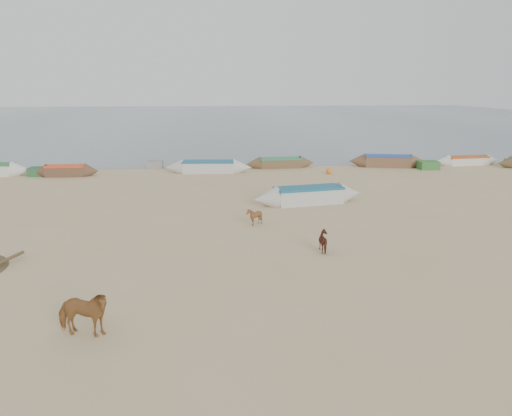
# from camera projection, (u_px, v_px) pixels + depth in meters

# --- Properties ---
(ground) EXTENTS (140.00, 140.00, 0.00)m
(ground) POSITION_uv_depth(u_px,v_px,m) (266.00, 258.00, 19.24)
(ground) COLOR tan
(ground) RESTS_ON ground
(sea) EXTENTS (160.00, 160.00, 0.00)m
(sea) POSITION_uv_depth(u_px,v_px,m) (218.00, 119.00, 98.46)
(sea) COLOR slate
(sea) RESTS_ON ground
(cow_adult) EXTENTS (1.65, 1.02, 1.29)m
(cow_adult) POSITION_uv_depth(u_px,v_px,m) (83.00, 314.00, 13.09)
(cow_adult) COLOR #915E2F
(cow_adult) RESTS_ON ground
(calf_front) EXTENTS (0.83, 0.75, 0.86)m
(calf_front) POSITION_uv_depth(u_px,v_px,m) (254.00, 216.00, 23.62)
(calf_front) COLOR brown
(calf_front) RESTS_ON ground
(calf_right) EXTENTS (1.00, 1.05, 0.83)m
(calf_right) POSITION_uv_depth(u_px,v_px,m) (326.00, 241.00, 19.89)
(calf_right) COLOR #5A2A1D
(calf_right) RESTS_ON ground
(near_canoe) EXTENTS (6.57, 2.55, 0.95)m
(near_canoe) POSITION_uv_depth(u_px,v_px,m) (309.00, 195.00, 27.93)
(near_canoe) COLOR beige
(near_canoe) RESTS_ON ground
(waterline_canoes) EXTENTS (57.14, 3.78, 0.96)m
(waterline_canoes) POSITION_uv_depth(u_px,v_px,m) (234.00, 165.00, 38.59)
(waterline_canoes) COLOR brown
(waterline_canoes) RESTS_ON ground
(beach_clutter) EXTENTS (46.73, 4.85, 0.64)m
(beach_clutter) POSITION_uv_depth(u_px,v_px,m) (292.00, 166.00, 39.01)
(beach_clutter) COLOR #285A31
(beach_clutter) RESTS_ON ground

